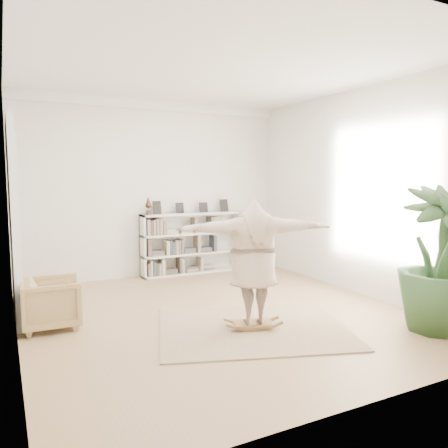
% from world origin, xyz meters
% --- Properties ---
extents(floor, '(6.00, 6.00, 0.00)m').
position_xyz_m(floor, '(0.00, 0.00, 0.00)').
color(floor, '#A38654').
rests_on(floor, ground).
extents(room_shell, '(6.00, 6.00, 6.00)m').
position_xyz_m(room_shell, '(0.00, 2.94, 3.51)').
color(room_shell, silver).
rests_on(room_shell, floor).
extents(doors, '(0.09, 1.78, 2.92)m').
position_xyz_m(doors, '(-2.70, 1.30, 1.40)').
color(doors, white).
rests_on(doors, floor).
extents(bookshelf, '(2.20, 0.35, 1.64)m').
position_xyz_m(bookshelf, '(0.74, 2.82, 0.64)').
color(bookshelf, silver).
rests_on(bookshelf, floor).
extents(armchair, '(0.79, 0.77, 0.69)m').
position_xyz_m(armchair, '(-2.30, 0.49, 0.34)').
color(armchair, tan).
rests_on(armchair, floor).
extents(rug, '(3.01, 2.70, 0.02)m').
position_xyz_m(rug, '(0.12, -0.82, 0.01)').
color(rug, tan).
rests_on(rug, floor).
extents(rocker_board, '(0.60, 0.47, 0.11)m').
position_xyz_m(rocker_board, '(0.12, -0.82, 0.07)').
color(rocker_board, brown).
rests_on(rocker_board, rug).
extents(person, '(2.12, 1.19, 1.67)m').
position_xyz_m(person, '(0.12, -0.82, 0.97)').
color(person, '#BFA68F').
rests_on(person, rocker_board).
extents(houseplant, '(1.32, 1.32, 1.95)m').
position_xyz_m(houseplant, '(2.30, -1.98, 0.98)').
color(houseplant, '#2B4A25').
rests_on(houseplant, floor).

